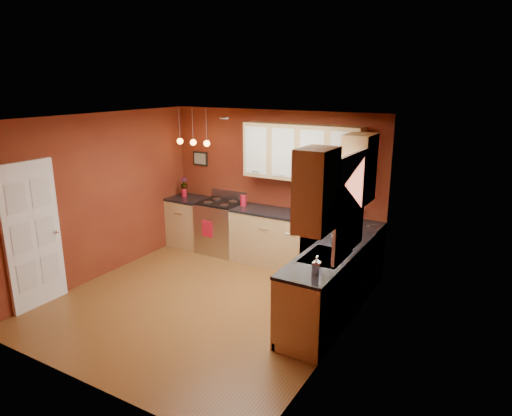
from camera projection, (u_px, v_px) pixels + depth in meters
The scene contains 27 objects.
floor at pixel (204, 302), 6.55m from camera, with size 4.20×4.20×0.00m, color brown.
ceiling at pixel (198, 118), 5.85m from camera, with size 4.00×4.20×0.02m, color white.
wall_back at pixel (273, 186), 7.95m from camera, with size 4.00×0.02×2.60m, color maroon.
wall_front at pixel (72, 268), 4.45m from camera, with size 4.00×0.02×2.60m, color maroon.
wall_left at pixel (98, 197), 7.16m from camera, with size 0.02×4.20×2.60m, color maroon.
wall_right at pixel (342, 240), 5.24m from camera, with size 0.02×4.20×2.60m, color maroon.
base_cabinets_back_left at pixel (189, 222), 8.72m from camera, with size 0.70×0.60×0.90m, color tan.
base_cabinets_back_right at pixel (303, 244), 7.58m from camera, with size 2.54×0.60×0.90m, color tan.
base_cabinets_right at pixel (328, 287), 5.98m from camera, with size 0.60×2.10×0.90m, color tan.
counter_back_left at pixel (188, 199), 8.60m from camera, with size 0.70×0.62×0.04m, color black.
counter_back_right at pixel (304, 217), 7.45m from camera, with size 2.54×0.62×0.04m, color black.
counter_right at pixel (330, 254), 5.86m from camera, with size 0.62×2.10×0.04m, color black.
gas_range at pixel (221, 227), 8.36m from camera, with size 0.76×0.64×1.11m.
dishwasher_front at pixel (317, 253), 7.16m from camera, with size 0.60×0.02×0.80m, color #B4B4B9.
sink at pixel (326, 258), 5.73m from camera, with size 0.50×0.70×0.33m.
window at pixel (350, 201), 5.39m from camera, with size 0.06×1.02×1.22m.
door_left_wall at pixel (33, 236), 6.22m from camera, with size 0.12×0.82×2.05m.
upper_cabinets_back at pixel (302, 153), 7.34m from camera, with size 2.00×0.35×0.90m, color tan.
upper_cabinets_right at pixel (340, 178), 5.42m from camera, with size 0.35×1.95×0.90m, color tan.
wall_picture at pixel (200, 159), 8.58m from camera, with size 0.32×0.03×0.26m, color black.
pendant_lights at pixel (193, 142), 8.16m from camera, with size 0.71×0.11×0.66m.
red_canister at pixel (243, 201), 8.01m from camera, with size 0.12×0.12×0.18m.
red_vase at pixel (184, 193), 8.65m from camera, with size 0.10×0.10×0.16m, color #B61327.
flowers at pixel (184, 184), 8.60m from camera, with size 0.13×0.13×0.23m, color #B61327.
coffee_maker at pixel (347, 212), 7.20m from camera, with size 0.22×0.22×0.26m.
soap_pump at pixel (317, 265), 5.19m from camera, with size 0.09×0.10×0.21m, color silver.
dish_towel at pixel (207, 229), 8.11m from camera, with size 0.22×0.01×0.30m, color #B61327.
Camera 1 is at (3.62, -4.77, 3.07)m, focal length 32.00 mm.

